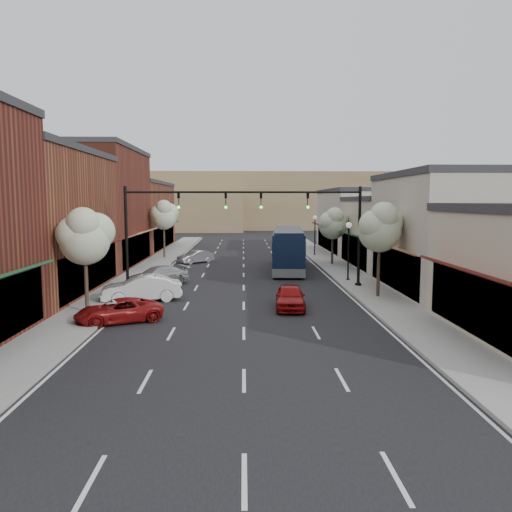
{
  "coord_description": "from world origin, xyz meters",
  "views": [
    {
      "loc": [
        -0.01,
        -26.18,
        5.99
      ],
      "look_at": [
        0.86,
        8.2,
        2.2
      ],
      "focal_mm": 35.0,
      "sensor_mm": 36.0,
      "label": 1
    }
  ],
  "objects": [
    {
      "name": "parked_car_c",
      "position": [
        -6.2,
        9.29,
        0.67
      ],
      "size": [
        4.9,
        4.1,
        1.34
      ],
      "primitive_type": "imported",
      "rotation": [
        0.0,
        0.0,
        -0.99
      ],
      "color": "#A2A3A8",
      "rests_on": "ground"
    },
    {
      "name": "ground",
      "position": [
        0.0,
        0.0,
        0.0
      ],
      "size": [
        160.0,
        160.0,
        0.0
      ],
      "primitive_type": "plane",
      "color": "black",
      "rests_on": "ground"
    },
    {
      "name": "signal_mast_right",
      "position": [
        5.62,
        8.0,
        4.62
      ],
      "size": [
        8.22,
        0.46,
        7.0
      ],
      "color": "black",
      "rests_on": "ground"
    },
    {
      "name": "signal_mast_left",
      "position": [
        -5.62,
        8.0,
        4.62
      ],
      "size": [
        8.22,
        0.46,
        7.0
      ],
      "color": "black",
      "rests_on": "ground"
    },
    {
      "name": "bldg_right_midfar",
      "position": [
        13.7,
        18.0,
        3.17
      ],
      "size": [
        9.14,
        12.1,
        6.4
      ],
      "color": "#C1B499",
      "rests_on": "ground"
    },
    {
      "name": "parked_car_b",
      "position": [
        -6.15,
        3.56,
        0.78
      ],
      "size": [
        4.97,
        2.64,
        1.56
      ],
      "primitive_type": "imported",
      "rotation": [
        0.0,
        0.0,
        -1.35
      ],
      "color": "silver",
      "rests_on": "ground"
    },
    {
      "name": "sidewalk_right",
      "position": [
        8.4,
        18.5,
        0.07
      ],
      "size": [
        2.8,
        73.0,
        0.15
      ],
      "primitive_type": "cube",
      "color": "gray",
      "rests_on": "ground"
    },
    {
      "name": "lamp_post_far",
      "position": [
        7.8,
        28.0,
        3.01
      ],
      "size": [
        0.44,
        0.44,
        4.44
      ],
      "color": "black",
      "rests_on": "ground"
    },
    {
      "name": "bldg_right_midnear",
      "position": [
        13.72,
        6.0,
        3.91
      ],
      "size": [
        9.14,
        12.1,
        7.9
      ],
      "color": "#B9AD9E",
      "rests_on": "ground"
    },
    {
      "name": "tree_right_far",
      "position": [
        8.35,
        19.94,
        3.99
      ],
      "size": [
        2.85,
        2.65,
        5.43
      ],
      "color": "#47382B",
      "rests_on": "ground"
    },
    {
      "name": "sidewalk_left",
      "position": [
        -8.4,
        18.5,
        0.07
      ],
      "size": [
        2.8,
        73.0,
        0.15
      ],
      "primitive_type": "cube",
      "color": "gray",
      "rests_on": "ground"
    },
    {
      "name": "hill_far",
      "position": [
        0.0,
        90.0,
        6.0
      ],
      "size": [
        120.0,
        30.0,
        12.0
      ],
      "primitive_type": "cube",
      "color": "#7A6647",
      "rests_on": "ground"
    },
    {
      "name": "tree_right_near",
      "position": [
        8.35,
        3.94,
        4.45
      ],
      "size": [
        2.85,
        2.65,
        5.95
      ],
      "color": "#47382B",
      "rests_on": "ground"
    },
    {
      "name": "tree_left_far",
      "position": [
        -8.25,
        25.94,
        4.6
      ],
      "size": [
        2.85,
        2.65,
        6.13
      ],
      "color": "#47382B",
      "rests_on": "ground"
    },
    {
      "name": "bldg_right_far",
      "position": [
        13.71,
        32.0,
        3.66
      ],
      "size": [
        9.14,
        16.1,
        7.4
      ],
      "color": "#B9AD9E",
      "rests_on": "ground"
    },
    {
      "name": "bldg_left_midfar",
      "position": [
        -14.24,
        20.0,
        5.4
      ],
      "size": [
        10.14,
        14.1,
        10.9
      ],
      "color": "maroon",
      "rests_on": "ground"
    },
    {
      "name": "coach_bus",
      "position": [
        3.92,
        16.94,
        1.86
      ],
      "size": [
        3.53,
        11.86,
        3.57
      ],
      "rotation": [
        0.0,
        0.0,
        -0.08
      ],
      "color": "black",
      "rests_on": "ground"
    },
    {
      "name": "curb_right",
      "position": [
        7.0,
        18.5,
        0.07
      ],
      "size": [
        0.25,
        73.0,
        0.17
      ],
      "primitive_type": "cube",
      "color": "gray",
      "rests_on": "ground"
    },
    {
      "name": "bldg_left_far",
      "position": [
        -14.22,
        36.0,
        4.16
      ],
      "size": [
        10.14,
        18.1,
        8.4
      ],
      "color": "brown",
      "rests_on": "ground"
    },
    {
      "name": "curb_left",
      "position": [
        -7.0,
        18.5,
        0.07
      ],
      "size": [
        0.25,
        73.0,
        0.17
      ],
      "primitive_type": "cube",
      "color": "gray",
      "rests_on": "ground"
    },
    {
      "name": "red_hatchback",
      "position": [
        2.59,
        1.17,
        0.68
      ],
      "size": [
        1.86,
        4.09,
        1.36
      ],
      "primitive_type": "imported",
      "rotation": [
        0.0,
        0.0,
        -0.06
      ],
      "color": "#960A0B",
      "rests_on": "ground"
    },
    {
      "name": "lamp_post_near",
      "position": [
        7.8,
        10.5,
        3.01
      ],
      "size": [
        0.44,
        0.44,
        4.44
      ],
      "color": "black",
      "rests_on": "ground"
    },
    {
      "name": "bldg_left_midnear",
      "position": [
        -14.23,
        6.0,
        4.66
      ],
      "size": [
        10.14,
        14.1,
        9.4
      ],
      "color": "brown",
      "rests_on": "ground"
    },
    {
      "name": "parked_car_a",
      "position": [
        -6.2,
        -1.78,
        0.59
      ],
      "size": [
        4.69,
        3.54,
        1.18
      ],
      "primitive_type": "imported",
      "rotation": [
        0.0,
        0.0,
        -1.15
      ],
      "color": "maroon",
      "rests_on": "ground"
    },
    {
      "name": "hill_near",
      "position": [
        -25.0,
        78.0,
        4.0
      ],
      "size": [
        50.0,
        20.0,
        8.0
      ],
      "primitive_type": "cube",
      "color": "#7A6647",
      "rests_on": "ground"
    },
    {
      "name": "tree_left_near",
      "position": [
        -8.25,
        -0.06,
        4.22
      ],
      "size": [
        2.85,
        2.65,
        5.69
      ],
      "color": "#47382B",
      "rests_on": "ground"
    },
    {
      "name": "parked_car_e",
      "position": [
        -4.67,
        21.99,
        0.61
      ],
      "size": [
        3.6,
        3.46,
        1.22
      ],
      "primitive_type": "imported",
      "rotation": [
        0.0,
        0.0,
        -0.83
      ],
      "color": "gray",
      "rests_on": "ground"
    }
  ]
}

